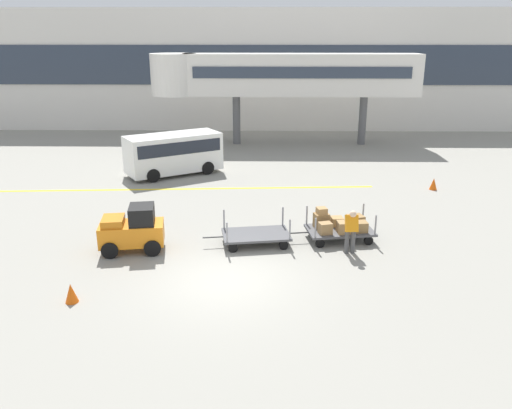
{
  "coord_description": "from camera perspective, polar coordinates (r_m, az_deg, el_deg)",
  "views": [
    {
      "loc": [
        1.19,
        -13.73,
        6.96
      ],
      "look_at": [
        0.9,
        2.37,
        1.58
      ],
      "focal_mm": 35.86,
      "sensor_mm": 36.0,
      "label": 1
    }
  ],
  "objects": [
    {
      "name": "ground_plane",
      "position": [
        15.44,
        -3.54,
        -8.37
      ],
      "size": [
        120.0,
        120.0,
        0.0
      ],
      "primitive_type": "plane",
      "color": "gray"
    },
    {
      "name": "baggage_cart_middle",
      "position": [
        18.34,
        9.31,
        -2.37
      ],
      "size": [
        3.08,
        1.74,
        1.14
      ],
      "color": "#4C4C4F",
      "rests_on": "ground_plane"
    },
    {
      "name": "terminal_building",
      "position": [
        39.81,
        -0.69,
        14.77
      ],
      "size": [
        63.49,
        2.51,
        8.79
      ],
      "color": "silver",
      "rests_on": "ground_plane"
    },
    {
      "name": "jet_bridge",
      "position": [
        33.82,
        2.03,
        14.22
      ],
      "size": [
        17.19,
        3.0,
        5.81
      ],
      "color": "silver",
      "rests_on": "ground_plane"
    },
    {
      "name": "safety_cone_far",
      "position": [
        14.97,
        -19.92,
        -9.27
      ],
      "size": [
        0.36,
        0.36,
        0.55
      ],
      "primitive_type": "cone",
      "color": "#EA590F",
      "rests_on": "ground_plane"
    },
    {
      "name": "baggage_handler",
      "position": [
        17.11,
        10.56,
        -2.74
      ],
      "size": [
        0.42,
        0.45,
        1.56
      ],
      "color": "#4C4C4C",
      "rests_on": "ground_plane"
    },
    {
      "name": "apron_lead_line",
      "position": [
        24.44,
        -8.32,
        1.72
      ],
      "size": [
        18.24,
        1.35,
        0.01
      ],
      "primitive_type": "cube",
      "rotation": [
        0.0,
        0.0,
        0.06
      ],
      "color": "yellow",
      "rests_on": "ground_plane"
    },
    {
      "name": "baggage_cart_lead",
      "position": [
        17.76,
        -0.02,
        -3.41
      ],
      "size": [
        3.08,
        1.74,
        1.1
      ],
      "color": "#4C4C4F",
      "rests_on": "ground_plane"
    },
    {
      "name": "safety_cone_near",
      "position": [
        25.45,
        19.18,
        2.18
      ],
      "size": [
        0.36,
        0.36,
        0.55
      ],
      "primitive_type": "cone",
      "color": "#EA590F",
      "rests_on": "ground_plane"
    },
    {
      "name": "shuttle_van",
      "position": [
        26.84,
        -9.19,
        5.91
      ],
      "size": [
        5.08,
        4.15,
        2.1
      ],
      "color": "white",
      "rests_on": "ground_plane"
    },
    {
      "name": "baggage_tug",
      "position": [
        17.58,
        -13.59,
        -2.77
      ],
      "size": [
        2.24,
        1.51,
        1.58
      ],
      "color": "orange",
      "rests_on": "ground_plane"
    }
  ]
}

